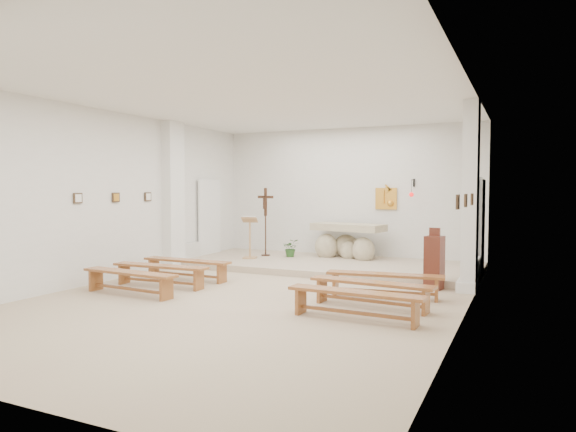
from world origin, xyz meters
The scene contains 29 objects.
ground centered at (0.00, 0.00, 0.00)m, with size 7.00×10.00×0.00m, color tan.
wall_left centered at (-3.49, 0.00, 1.75)m, with size 0.02×10.00×3.50m, color silver.
wall_right centered at (3.49, 0.00, 1.75)m, with size 0.02×10.00×3.50m, color silver.
wall_back centered at (0.00, 4.99, 1.75)m, with size 7.00×0.02×3.50m, color silver.
ceiling centered at (0.00, 0.00, 3.49)m, with size 7.00×10.00×0.02m, color silver.
sanctuary_platform centered at (0.00, 3.50, 0.07)m, with size 6.98×3.00×0.15m, color tan.
pilaster_left centered at (-3.37, 2.00, 1.75)m, with size 0.26×0.55×3.50m, color white.
pilaster_right centered at (3.37, 2.00, 1.75)m, with size 0.26×0.55×3.50m, color white.
gold_wall_relief centered at (1.05, 4.96, 1.65)m, with size 0.55×0.04×0.55m, color gold.
sanctuary_lamp centered at (1.75, 4.71, 1.81)m, with size 0.11×0.36×0.44m.
station_frame_left_front centered at (-3.47, -0.80, 1.72)m, with size 0.03×0.20×0.20m, color #3D2B1B.
station_frame_left_mid centered at (-3.47, 0.20, 1.72)m, with size 0.03×0.20×0.20m, color #3D2B1B.
station_frame_left_rear centered at (-3.47, 1.20, 1.72)m, with size 0.03×0.20×0.20m, color #3D2B1B.
station_frame_right_front centered at (3.47, -0.80, 1.72)m, with size 0.03×0.20×0.20m, color #3D2B1B.
station_frame_right_mid centered at (3.47, 0.20, 1.72)m, with size 0.03×0.20×0.20m, color #3D2B1B.
station_frame_right_rear centered at (3.47, 1.20, 1.72)m, with size 0.03×0.20×0.20m, color #3D2B1B.
radiator_left centered at (-3.43, 2.70, 0.27)m, with size 0.10×0.85×0.52m, color silver.
radiator_right centered at (3.43, 2.70, 0.27)m, with size 0.10×0.85×0.52m, color silver.
altar centered at (0.20, 4.39, 0.52)m, with size 1.95×1.05×0.95m.
lectern centered at (-1.99, 3.25, 0.68)m, with size 0.46×0.42×1.08m.
crucifix_stand centered at (-1.87, 3.89, 1.18)m, with size 0.52×0.23×1.78m.
potted_plant centered at (-1.17, 3.96, 0.38)m, with size 0.41×0.36×0.46m, color #265120.
donation_pedestal centered at (2.75, 1.90, 0.51)m, with size 0.36×0.36×1.17m.
bench_left_front centered at (-2.09, 0.75, 0.32)m, with size 2.03×0.36×0.43m.
bench_right_front centered at (2.09, 0.75, 0.32)m, with size 2.04×0.57×0.43m.
bench_left_second centered at (-2.09, -0.10, 0.32)m, with size 2.03×0.40×0.43m.
bench_right_second centered at (2.09, -0.10, 0.32)m, with size 2.04×0.49×0.43m.
bench_left_third centered at (-2.09, -0.95, 0.32)m, with size 2.04×0.47×0.43m.
bench_right_third centered at (2.09, -0.95, 0.32)m, with size 2.03×0.42×0.43m.
Camera 1 is at (4.30, -7.99, 1.89)m, focal length 32.00 mm.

